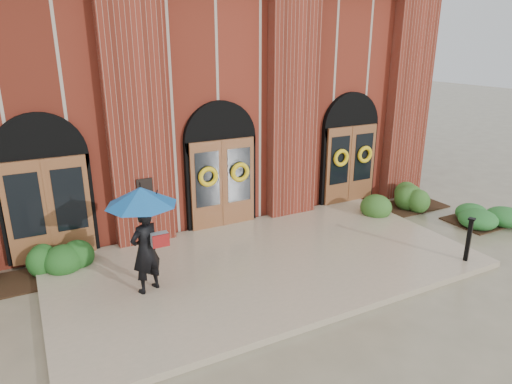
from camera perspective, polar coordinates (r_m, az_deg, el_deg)
ground at (r=11.12m, az=1.69°, el=-9.59°), size 90.00×90.00×0.00m
landing at (r=11.20m, az=1.32°, el=-8.94°), size 10.00×5.30×0.15m
church_building at (r=18.07m, az=-12.26°, el=12.59°), size 16.20×12.53×7.00m
man_with_umbrella at (r=9.54m, az=-13.93°, el=-3.38°), size 1.90×1.90×2.32m
metal_post at (r=12.07m, az=25.06°, el=-5.29°), size 0.20×0.20×1.10m
hedge_wall_left at (r=11.68m, az=-26.95°, el=-8.46°), size 2.65×1.06×0.68m
hedge_wall_right at (r=15.52m, az=17.90°, el=-0.76°), size 2.75×1.10×0.71m
hedge_front_right at (r=15.25m, az=25.98°, el=-2.51°), size 1.46×1.25×0.51m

